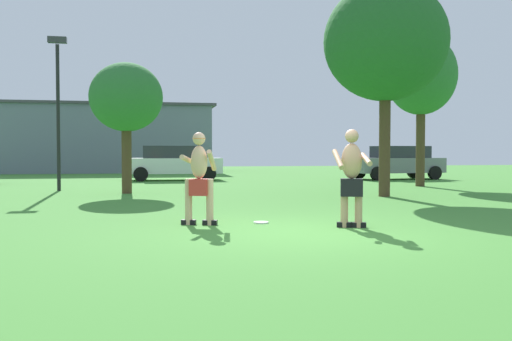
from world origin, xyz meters
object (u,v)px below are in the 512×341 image
at_px(player_in_black, 352,176).
at_px(lamp_post, 58,95).
at_px(tree_right_field, 421,76).
at_px(car_white_far_end, 173,162).
at_px(tree_near_building, 126,98).
at_px(car_gray_mid_lot, 397,162).
at_px(player_with_cap, 199,174).
at_px(frisbee, 261,222).
at_px(tree_behind_players, 385,42).

relative_size(player_in_black, lamp_post, 0.33).
bearing_deg(tree_right_field, player_in_black, -122.86).
height_order(car_white_far_end, tree_near_building, tree_near_building).
bearing_deg(tree_near_building, car_gray_mid_lot, 28.55).
height_order(player_with_cap, tree_near_building, tree_near_building).
relative_size(frisbee, tree_right_field, 0.05).
bearing_deg(tree_near_building, lamp_post, 145.14).
xyz_separation_m(lamp_post, tree_behind_players, (9.77, -4.28, 1.31)).
height_order(car_gray_mid_lot, tree_behind_players, tree_behind_players).
relative_size(player_with_cap, player_in_black, 0.98).
bearing_deg(car_gray_mid_lot, car_white_far_end, 173.83).
bearing_deg(tree_behind_players, player_with_cap, -138.24).
relative_size(player_with_cap, car_white_far_end, 0.39).
bearing_deg(car_white_far_end, tree_right_field, -34.90).
relative_size(player_with_cap, tree_behind_players, 0.27).
xyz_separation_m(player_in_black, tree_behind_players, (3.35, 6.14, 3.60)).
distance_m(car_white_far_end, tree_right_field, 11.53).
xyz_separation_m(player_in_black, car_gray_mid_lot, (8.21, 15.54, -0.08)).
bearing_deg(lamp_post, tree_near_building, -34.86).
bearing_deg(frisbee, car_gray_mid_lot, 56.68).
relative_size(car_gray_mid_lot, car_white_far_end, 1.03).
height_order(player_with_cap, player_in_black, player_in_black).
xyz_separation_m(car_gray_mid_lot, car_white_far_end, (-10.56, 1.14, 0.00)).
distance_m(player_in_black, lamp_post, 12.45).
bearing_deg(car_gray_mid_lot, player_in_black, -117.85).
height_order(player_in_black, tree_right_field, tree_right_field).
bearing_deg(tree_right_field, tree_near_building, -171.88).
bearing_deg(player_with_cap, tree_near_building, 101.09).
distance_m(player_with_cap, tree_right_field, 13.68).
distance_m(player_in_black, tree_near_building, 9.97).
distance_m(tree_right_field, tree_near_building, 11.00).
bearing_deg(car_white_far_end, player_with_cap, -90.79).
distance_m(frisbee, car_gray_mid_lot, 17.57).
bearing_deg(frisbee, tree_near_building, 108.80).
bearing_deg(tree_behind_players, frisbee, -132.26).
bearing_deg(player_with_cap, car_gray_mid_lot, 53.73).
relative_size(player_in_black, car_gray_mid_lot, 0.38).
xyz_separation_m(player_in_black, frisbee, (-1.43, 0.88, -0.89)).
bearing_deg(tree_near_building, player_in_black, -64.91).
distance_m(player_in_black, tree_behind_players, 7.87).
height_order(car_gray_mid_lot, lamp_post, lamp_post).
distance_m(player_in_black, frisbee, 1.90).
bearing_deg(tree_right_field, player_with_cap, -134.23).
bearing_deg(car_white_far_end, player_in_black, -81.98).
bearing_deg(lamp_post, player_in_black, -58.37).
bearing_deg(tree_behind_players, lamp_post, 156.36).
height_order(player_with_cap, tree_behind_players, tree_behind_players).
xyz_separation_m(car_white_far_end, tree_right_field, (9.05, -6.31, 3.36)).
distance_m(player_with_cap, lamp_post, 10.56).
height_order(player_in_black, tree_behind_players, tree_behind_players).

